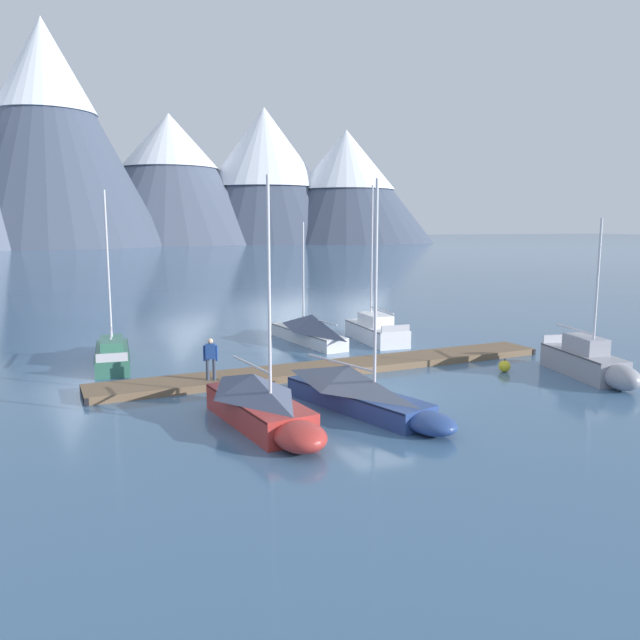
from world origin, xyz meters
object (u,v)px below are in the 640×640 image
(sailboat_mid_dock_starboard, at_px, (307,329))
(sailboat_far_berth, at_px, (373,329))
(sailboat_second_berth, at_px, (262,404))
(person_on_dock, at_px, (211,356))
(sailboat_outer_slip, at_px, (590,363))
(sailboat_nearest_berth, at_px, (112,352))
(mooring_buoy_channel_marker, at_px, (505,366))
(sailboat_mid_dock_port, at_px, (360,391))

(sailboat_mid_dock_starboard, distance_m, sailboat_far_berth, 3.77)
(sailboat_second_berth, xyz_separation_m, person_on_dock, (-0.62, 5.37, 0.51))
(sailboat_outer_slip, bearing_deg, sailboat_nearest_berth, 151.38)
(sailboat_second_berth, distance_m, sailboat_far_berth, 15.81)
(person_on_dock, bearing_deg, sailboat_nearest_berth, 119.74)
(sailboat_mid_dock_starboard, relative_size, mooring_buoy_channel_marker, 12.97)
(sailboat_far_berth, bearing_deg, sailboat_outer_slip, -66.64)
(sailboat_nearest_berth, height_order, sailboat_mid_dock_port, sailboat_nearest_berth)
(sailboat_second_berth, distance_m, sailboat_mid_dock_starboard, 14.34)
(sailboat_mid_dock_starboard, relative_size, sailboat_far_berth, 0.90)
(person_on_dock, bearing_deg, sailboat_mid_dock_starboard, 48.52)
(sailboat_mid_dock_port, xyz_separation_m, sailboat_far_berth, (6.19, 11.95, -0.10))
(sailboat_mid_dock_port, relative_size, person_on_dock, 4.67)
(sailboat_second_berth, xyz_separation_m, mooring_buoy_channel_marker, (11.97, 3.45, -0.49))
(sailboat_mid_dock_port, xyz_separation_m, mooring_buoy_channel_marker, (8.34, 3.01, -0.45))
(sailboat_mid_dock_port, height_order, sailboat_outer_slip, sailboat_mid_dock_port)
(sailboat_nearest_berth, xyz_separation_m, sailboat_mid_dock_starboard, (10.22, 1.49, 0.28))
(sailboat_far_berth, xyz_separation_m, sailboat_outer_slip, (4.81, -11.14, 0.05))
(sailboat_mid_dock_port, bearing_deg, sailboat_far_berth, 62.59)
(sailboat_mid_dock_port, bearing_deg, person_on_dock, 130.78)
(sailboat_second_berth, bearing_deg, sailboat_nearest_berth, 109.71)
(sailboat_far_berth, bearing_deg, person_on_dock, -146.11)
(sailboat_mid_dock_starboard, bearing_deg, person_on_dock, -131.48)
(sailboat_mid_dock_port, distance_m, person_on_dock, 6.53)
(sailboat_mid_dock_port, height_order, person_on_dock, sailboat_mid_dock_port)
(sailboat_outer_slip, relative_size, person_on_dock, 3.96)
(sailboat_far_berth, bearing_deg, sailboat_mid_dock_port, -117.41)
(sailboat_second_berth, xyz_separation_m, sailboat_far_berth, (9.83, 12.39, -0.13))
(sailboat_nearest_berth, distance_m, sailboat_mid_dock_port, 13.49)
(sailboat_mid_dock_starboard, bearing_deg, sailboat_far_berth, -9.00)
(person_on_dock, bearing_deg, sailboat_outer_slip, -15.11)
(sailboat_nearest_berth, xyz_separation_m, mooring_buoy_channel_marker, (16.09, -8.04, -0.24))
(sailboat_outer_slip, xyz_separation_m, person_on_dock, (-15.26, 4.12, 0.59))
(sailboat_mid_dock_port, xyz_separation_m, sailboat_outer_slip, (11.00, 0.81, -0.04))
(sailboat_nearest_berth, height_order, sailboat_second_berth, sailboat_nearest_berth)
(sailboat_nearest_berth, xyz_separation_m, sailboat_second_berth, (4.12, -11.49, 0.25))
(sailboat_second_berth, distance_m, person_on_dock, 5.43)
(sailboat_second_berth, distance_m, sailboat_mid_dock_port, 3.66)
(sailboat_nearest_berth, bearing_deg, sailboat_mid_dock_starboard, 8.31)
(person_on_dock, bearing_deg, sailboat_second_berth, -83.41)
(sailboat_mid_dock_port, bearing_deg, sailboat_second_berth, -173.05)
(sailboat_mid_dock_starboard, height_order, sailboat_far_berth, sailboat_far_berth)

